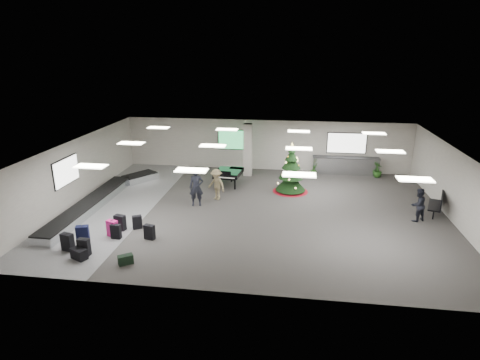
# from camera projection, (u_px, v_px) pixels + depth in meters

# --- Properties ---
(ground) EXTENTS (18.00, 18.00, 0.00)m
(ground) POSITION_uv_depth(u_px,v_px,m) (254.00, 210.00, 19.47)
(ground) COLOR #393634
(ground) RESTS_ON ground
(room_envelope) EXTENTS (18.02, 14.02, 3.21)m
(room_envelope) POSITION_uv_depth(u_px,v_px,m) (249.00, 160.00, 19.42)
(room_envelope) COLOR #B4ADA4
(room_envelope) RESTS_ON ground
(baggage_carousel) EXTENTS (2.28, 9.71, 0.43)m
(baggage_carousel) POSITION_uv_depth(u_px,v_px,m) (101.00, 199.00, 20.34)
(baggage_carousel) COLOR silver
(baggage_carousel) RESTS_ON ground
(service_counter) EXTENTS (4.05, 0.65, 1.08)m
(service_counter) POSITION_uv_depth(u_px,v_px,m) (345.00, 165.00, 24.91)
(service_counter) COLOR silver
(service_counter) RESTS_ON ground
(suitcase_0) EXTENTS (0.45, 0.26, 0.70)m
(suitcase_0) POSITION_uv_depth(u_px,v_px,m) (84.00, 247.00, 15.12)
(suitcase_0) COLOR black
(suitcase_0) RESTS_ON ground
(suitcase_1) EXTENTS (0.41, 0.23, 0.64)m
(suitcase_1) POSITION_uv_depth(u_px,v_px,m) (116.00, 231.00, 16.47)
(suitcase_1) COLOR black
(suitcase_1) RESTS_ON ground
(pink_suitcase) EXTENTS (0.51, 0.38, 0.72)m
(pink_suitcase) POSITION_uv_depth(u_px,v_px,m) (112.00, 228.00, 16.67)
(pink_suitcase) COLOR #D91C78
(pink_suitcase) RESTS_ON ground
(suitcase_3) EXTENTS (0.45, 0.39, 0.62)m
(suitcase_3) POSITION_uv_depth(u_px,v_px,m) (137.00, 222.00, 17.40)
(suitcase_3) COLOR black
(suitcase_3) RESTS_ON ground
(navy_suitcase) EXTENTS (0.54, 0.41, 0.76)m
(navy_suitcase) POSITION_uv_depth(u_px,v_px,m) (83.00, 234.00, 16.08)
(navy_suitcase) COLOR black
(navy_suitcase) RESTS_ON ground
(suitcase_5) EXTENTS (0.52, 0.37, 0.73)m
(suitcase_5) POSITION_uv_depth(u_px,v_px,m) (68.00, 242.00, 15.48)
(suitcase_5) COLOR black
(suitcase_5) RESTS_ON ground
(green_duffel) EXTENTS (0.58, 0.52, 0.37)m
(green_duffel) POSITION_uv_depth(u_px,v_px,m) (126.00, 260.00, 14.56)
(green_duffel) COLOR black
(green_duffel) RESTS_ON ground
(suitcase_7) EXTENTS (0.48, 0.33, 0.65)m
(suitcase_7) POSITION_uv_depth(u_px,v_px,m) (149.00, 232.00, 16.43)
(suitcase_7) COLOR black
(suitcase_7) RESTS_ON ground
(suitcase_8) EXTENTS (0.51, 0.37, 0.70)m
(suitcase_8) POSITION_uv_depth(u_px,v_px,m) (120.00, 223.00, 17.25)
(suitcase_8) COLOR black
(suitcase_8) RESTS_ON ground
(black_duffel) EXTENTS (0.71, 0.58, 0.43)m
(black_duffel) POSITION_uv_depth(u_px,v_px,m) (79.00, 254.00, 14.91)
(black_duffel) COLOR black
(black_duffel) RESTS_ON ground
(christmas_tree) EXTENTS (1.93, 1.93, 2.76)m
(christmas_tree) POSITION_uv_depth(u_px,v_px,m) (291.00, 175.00, 21.73)
(christmas_tree) COLOR maroon
(christmas_tree) RESTS_ON ground
(grand_piano) EXTENTS (1.56, 1.92, 1.02)m
(grand_piano) POSITION_uv_depth(u_px,v_px,m) (228.00, 173.00, 22.76)
(grand_piano) COLOR black
(grand_piano) RESTS_ON ground
(bench) EXTENTS (1.07, 1.71, 1.03)m
(bench) POSITION_uv_depth(u_px,v_px,m) (438.00, 203.00, 18.79)
(bench) COLOR black
(bench) RESTS_ON ground
(traveler_a) EXTENTS (0.77, 0.59, 1.91)m
(traveler_a) POSITION_uv_depth(u_px,v_px,m) (196.00, 187.00, 19.77)
(traveler_a) COLOR black
(traveler_a) RESTS_ON ground
(traveler_b) EXTENTS (1.21, 1.06, 1.63)m
(traveler_b) POSITION_uv_depth(u_px,v_px,m) (216.00, 184.00, 20.62)
(traveler_b) COLOR #817250
(traveler_b) RESTS_ON ground
(traveler_bench) EXTENTS (0.95, 0.89, 1.56)m
(traveler_bench) POSITION_uv_depth(u_px,v_px,m) (418.00, 205.00, 18.02)
(traveler_bench) COLOR black
(traveler_bench) RESTS_ON ground
(potted_plant_left) EXTENTS (0.63, 0.64, 0.91)m
(potted_plant_left) POSITION_uv_depth(u_px,v_px,m) (314.00, 170.00, 24.38)
(potted_plant_left) COLOR #193912
(potted_plant_left) RESTS_ON ground
(potted_plant_right) EXTENTS (0.70, 0.70, 0.88)m
(potted_plant_right) POSITION_uv_depth(u_px,v_px,m) (378.00, 170.00, 24.28)
(potted_plant_right) COLOR #193912
(potted_plant_right) RESTS_ON ground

